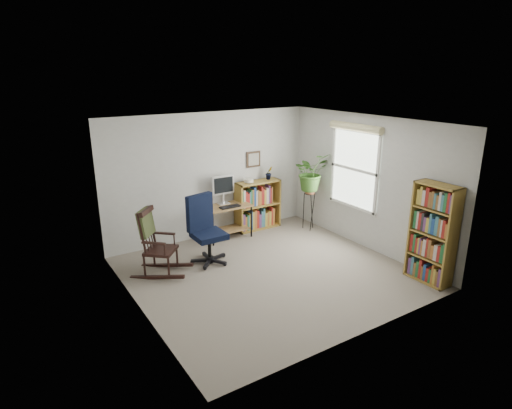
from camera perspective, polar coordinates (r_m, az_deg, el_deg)
floor at (r=6.99m, az=1.79°, el=-9.07°), size 4.20×4.00×0.00m
ceiling at (r=6.29m, az=2.00°, el=10.86°), size 4.20×4.00×0.00m
wall_back at (r=8.21m, az=-6.05°, el=3.84°), size 4.20×0.00×2.40m
wall_front at (r=5.12m, az=14.70°, el=-5.23°), size 4.20×0.00×2.40m
wall_left at (r=5.68m, az=-15.88°, el=-3.03°), size 0.00×4.00×2.40m
wall_right at (r=7.88m, az=14.60°, el=2.79°), size 0.00×4.00×2.40m
window at (r=8.01m, az=12.95°, el=4.61°), size 0.12×1.20×1.50m
desk at (r=8.28m, az=-3.85°, el=-2.30°), size 0.90×0.50×0.65m
monitor at (r=8.21m, az=-4.41°, el=1.96°), size 0.46×0.16×0.56m
keyboard at (r=8.07m, az=-3.49°, el=-0.29°), size 0.40×0.15×0.02m
office_chair at (r=7.15m, az=-6.30°, el=-3.40°), size 0.76×0.76×1.18m
rocking_chair at (r=6.91m, az=-12.66°, el=-4.84°), size 1.08×1.06×1.10m
low_bookshelf at (r=8.70m, az=0.22°, el=-0.06°), size 0.95×0.32×1.00m
tall_bookshelf at (r=6.97m, az=22.49°, el=-3.64°), size 0.29×0.68×1.55m
plant_stand at (r=8.73m, az=7.12°, el=-0.51°), size 0.27×0.27×0.89m
spider_plant at (r=8.45m, az=7.40°, el=6.68°), size 1.69×1.87×1.46m
potted_plant_small at (r=8.71m, az=1.74°, el=3.73°), size 0.13×0.24×0.11m
framed_picture at (r=8.59m, az=-0.31°, el=6.04°), size 0.32×0.04×0.32m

